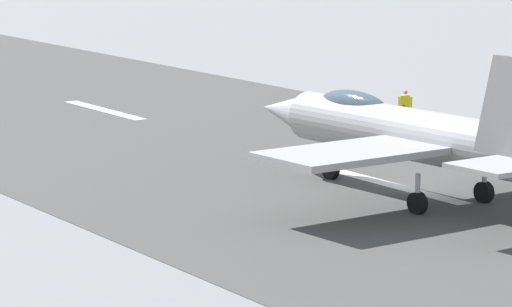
% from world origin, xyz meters
% --- Properties ---
extents(ground_plane, '(400.00, 400.00, 0.00)m').
position_xyz_m(ground_plane, '(0.00, 0.00, 0.00)').
color(ground_plane, gray).
extents(runway_strip, '(240.00, 26.00, 0.02)m').
position_xyz_m(runway_strip, '(-0.02, 0.00, 0.01)').
color(runway_strip, '#454544').
rests_on(runway_strip, ground).
extents(fighter_jet, '(17.05, 14.10, 5.61)m').
position_xyz_m(fighter_jet, '(-1.56, 0.91, 2.41)').
color(fighter_jet, '#9E9FA6').
rests_on(fighter_jet, ground).
extents(crew_person, '(0.54, 0.51, 1.59)m').
position_xyz_m(crew_person, '(13.29, -10.52, 0.79)').
color(crew_person, '#1E2338').
rests_on(crew_person, ground).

